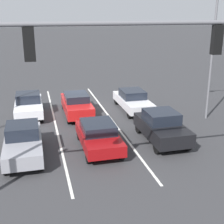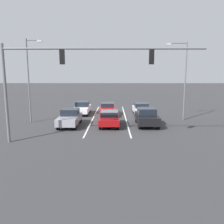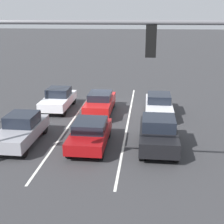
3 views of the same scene
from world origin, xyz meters
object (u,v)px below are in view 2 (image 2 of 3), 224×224
at_px(car_gray_rightlane_front, 70,118).
at_px(car_red_midlane_second, 108,109).
at_px(car_black_leftlane_front, 147,117).
at_px(car_silver_leftlane_second, 141,109).
at_px(traffic_signal_gantry, 67,68).
at_px(car_white_rightlane_second, 82,108).
at_px(car_maroon_midlane_front, 109,118).
at_px(street_lamp_right_shoulder, 30,76).
at_px(street_lamp_left_shoulder, 183,76).

bearing_deg(car_gray_rightlane_front, car_red_midlane_second, -120.89).
distance_m(car_black_leftlane_front, car_silver_leftlane_second, 5.67).
bearing_deg(car_gray_rightlane_front, traffic_signal_gantry, 100.38).
bearing_deg(car_red_midlane_second, car_white_rightlane_second, -11.34).
bearing_deg(car_maroon_midlane_front, traffic_signal_gantry, 62.17).
bearing_deg(car_white_rightlane_second, street_lamp_right_shoulder, 47.24).
bearing_deg(car_silver_leftlane_second, street_lamp_right_shoulder, 20.24).
xyz_separation_m(car_black_leftlane_front, car_white_rightlane_second, (6.96, -6.15, -0.05)).
distance_m(car_black_leftlane_front, car_white_rightlane_second, 9.29).
distance_m(traffic_signal_gantry, street_lamp_right_shoulder, 8.47).
relative_size(car_white_rightlane_second, street_lamp_right_shoulder, 0.51).
distance_m(car_maroon_midlane_front, car_silver_leftlane_second, 6.88).
height_order(car_gray_rightlane_front, car_red_midlane_second, car_gray_rightlane_front).
bearing_deg(street_lamp_right_shoulder, car_red_midlane_second, -151.33).
bearing_deg(car_maroon_midlane_front, car_white_rightlane_second, -61.24).
bearing_deg(traffic_signal_gantry, car_black_leftlane_front, -139.50).
distance_m(car_gray_rightlane_front, car_silver_leftlane_second, 9.41).
distance_m(car_silver_leftlane_second, car_red_midlane_second, 4.03).
height_order(traffic_signal_gantry, street_lamp_right_shoulder, street_lamp_right_shoulder).
relative_size(car_silver_leftlane_second, car_white_rightlane_second, 1.07).
bearing_deg(street_lamp_left_shoulder, car_silver_leftlane_second, -37.16).
bearing_deg(car_black_leftlane_front, street_lamp_right_shoulder, -7.08).
bearing_deg(street_lamp_left_shoulder, street_lamp_right_shoulder, 4.86).
relative_size(car_gray_rightlane_front, car_white_rightlane_second, 1.03).
distance_m(car_maroon_midlane_front, car_white_rightlane_second, 7.17).
bearing_deg(car_red_midlane_second, street_lamp_right_shoulder, 28.67).
height_order(car_gray_rightlane_front, street_lamp_left_shoulder, street_lamp_left_shoulder).
xyz_separation_m(car_black_leftlane_front, car_silver_leftlane_second, (-0.20, -5.66, -0.09)).
bearing_deg(car_white_rightlane_second, street_lamp_left_shoulder, 162.74).
bearing_deg(traffic_signal_gantry, street_lamp_left_shoulder, -142.05).
height_order(street_lamp_right_shoulder, street_lamp_left_shoulder, street_lamp_right_shoulder).
bearing_deg(car_red_midlane_second, car_black_leftlane_front, 124.72).
xyz_separation_m(car_black_leftlane_front, street_lamp_right_shoulder, (11.34, -1.41, 3.83)).
xyz_separation_m(car_maroon_midlane_front, car_white_rightlane_second, (3.45, -6.29, 0.04)).
bearing_deg(street_lamp_left_shoulder, car_gray_rightlane_front, 14.20).
bearing_deg(car_silver_leftlane_second, car_gray_rightlane_front, 38.07).
bearing_deg(street_lamp_right_shoulder, street_lamp_left_shoulder, -175.14).
height_order(car_white_rightlane_second, street_lamp_left_shoulder, street_lamp_left_shoulder).
bearing_deg(car_red_midlane_second, car_maroon_midlane_front, 93.20).
bearing_deg(street_lamp_right_shoulder, car_maroon_midlane_front, 168.84).
distance_m(car_silver_leftlane_second, street_lamp_left_shoulder, 6.27).
distance_m(car_silver_leftlane_second, traffic_signal_gantry, 13.50).
bearing_deg(car_white_rightlane_second, traffic_signal_gantry, 93.50).
height_order(car_black_leftlane_front, car_red_midlane_second, car_black_leftlane_front).
distance_m(car_gray_rightlane_front, street_lamp_left_shoulder, 12.28).
xyz_separation_m(car_red_midlane_second, street_lamp_left_shoulder, (-7.91, 2.80, 3.91)).
xyz_separation_m(car_maroon_midlane_front, traffic_signal_gantry, (2.75, 5.21, 4.40)).
relative_size(car_black_leftlane_front, car_red_midlane_second, 0.92).
relative_size(traffic_signal_gantry, street_lamp_left_shoulder, 1.68).
xyz_separation_m(car_gray_rightlane_front, car_silver_leftlane_second, (-7.41, -5.80, -0.05)).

